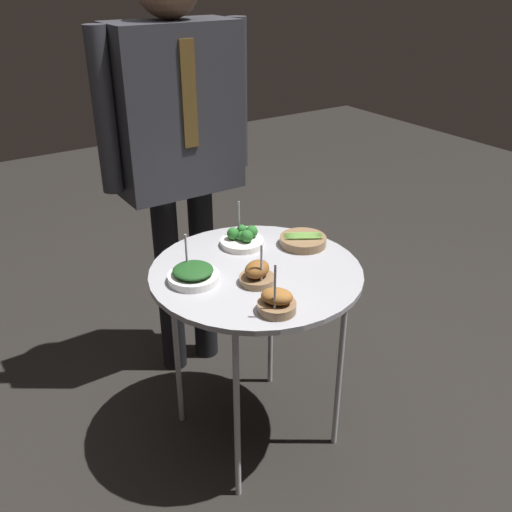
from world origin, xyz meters
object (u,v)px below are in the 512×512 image
object	(u,v)px
serving_cart	(256,282)
bowl_spinach_back_right	(193,274)
bowl_roast_center	(257,274)
waiter_figure	(177,131)
bowl_asparagus_front_left	(303,241)
bowl_broccoli_mid_left	(243,239)
bowl_roast_front_right	(277,302)

from	to	relation	value
serving_cart	bowl_spinach_back_right	bearing A→B (deg)	167.30
bowl_roast_center	bowl_spinach_back_right	world-z (taller)	bowl_roast_center
waiter_figure	bowl_asparagus_front_left	bearing A→B (deg)	-63.81
bowl_asparagus_front_left	bowl_spinach_back_right	xyz separation A→B (m)	(-0.45, -0.01, 0.01)
bowl_roast_center	bowl_broccoli_mid_left	size ratio (longest dim) A/B	0.95
bowl_roast_center	bowl_asparagus_front_left	distance (m)	0.31
waiter_figure	serving_cart	bearing A→B (deg)	-90.55
bowl_asparagus_front_left	waiter_figure	size ratio (longest dim) A/B	0.10
bowl_asparagus_front_left	bowl_roast_center	bearing A→B (deg)	-154.66
serving_cart	bowl_roast_center	world-z (taller)	bowl_roast_center
bowl_broccoli_mid_left	bowl_roast_front_right	distance (m)	0.44
bowl_roast_front_right	serving_cart	bearing A→B (deg)	69.92
bowl_roast_center	bowl_roast_front_right	xyz separation A→B (m)	(-0.04, -0.17, -0.00)
serving_cart	waiter_figure	bearing A→B (deg)	89.45
bowl_asparagus_front_left	waiter_figure	world-z (taller)	waiter_figure
bowl_spinach_back_right	bowl_roast_front_right	bearing A→B (deg)	-67.75
bowl_broccoli_mid_left	bowl_asparagus_front_left	xyz separation A→B (m)	(0.18, -0.12, -0.01)
bowl_roast_center	bowl_broccoli_mid_left	distance (m)	0.27
bowl_roast_center	bowl_roast_front_right	world-z (taller)	bowl_roast_front_right
serving_cart	bowl_roast_front_right	size ratio (longest dim) A/B	4.16
bowl_roast_front_right	bowl_roast_center	bearing A→B (deg)	75.42
bowl_spinach_back_right	bowl_roast_front_right	xyz separation A→B (m)	(0.12, -0.29, 0.01)
bowl_roast_front_right	waiter_figure	bearing A→B (deg)	83.18
bowl_roast_center	bowl_asparagus_front_left	bearing A→B (deg)	25.34
bowl_roast_center	bowl_roast_front_right	distance (m)	0.17
serving_cart	waiter_figure	size ratio (longest dim) A/B	0.43
bowl_spinach_back_right	waiter_figure	xyz separation A→B (m)	(0.21, 0.49, 0.31)
bowl_asparagus_front_left	bowl_roast_front_right	bearing A→B (deg)	-137.36
bowl_broccoli_mid_left	waiter_figure	world-z (taller)	waiter_figure
bowl_roast_center	waiter_figure	xyz separation A→B (m)	(0.05, 0.61, 0.31)
bowl_roast_center	bowl_broccoli_mid_left	xyz separation A→B (m)	(0.11, 0.25, -0.01)
bowl_spinach_back_right	bowl_asparagus_front_left	bearing A→B (deg)	1.92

